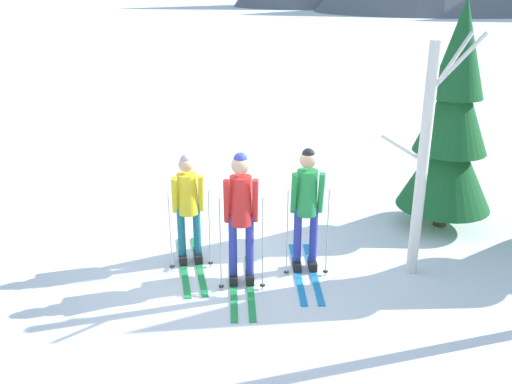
{
  "coord_description": "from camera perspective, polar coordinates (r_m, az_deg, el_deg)",
  "views": [
    {
      "loc": [
        2.94,
        -6.27,
        3.8
      ],
      "look_at": [
        0.16,
        0.48,
        1.05
      ],
      "focal_mm": 39.21,
      "sensor_mm": 36.0,
      "label": 1
    }
  ],
  "objects": [
    {
      "name": "skier_in_green",
      "position": [
        7.57,
        5.17,
        -1.13
      ],
      "size": [
        1.0,
        1.71,
        1.77
      ],
      "color": "#1E84D1",
      "rests_on": "ground"
    },
    {
      "name": "ground_plane",
      "position": [
        7.9,
        -2.44,
        -8.14
      ],
      "size": [
        400.0,
        400.0,
        0.0
      ],
      "primitive_type": "plane",
      "color": "white"
    },
    {
      "name": "pine_tree_mid",
      "position": [
        9.32,
        19.32,
        6.14
      ],
      "size": [
        1.5,
        1.5,
        3.61
      ],
      "color": "#51381E",
      "rests_on": "ground"
    },
    {
      "name": "skier_in_red",
      "position": [
        7.17,
        -1.55,
        -1.97
      ],
      "size": [
        1.0,
        1.67,
        1.83
      ],
      "color": "green",
      "rests_on": "ground"
    },
    {
      "name": "birch_tree_tall",
      "position": [
        7.56,
        16.77,
        3.31
      ],
      "size": [
        1.15,
        0.51,
        3.27
      ],
      "color": "silver",
      "rests_on": "ground"
    },
    {
      "name": "skier_in_yellow",
      "position": [
        7.82,
        -6.96,
        -1.24
      ],
      "size": [
        1.23,
        1.67,
        1.63
      ],
      "color": "green",
      "rests_on": "ground"
    }
  ]
}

